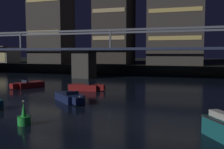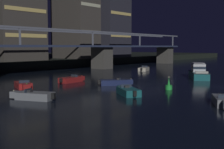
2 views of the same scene
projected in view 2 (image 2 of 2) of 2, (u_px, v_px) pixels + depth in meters
ground_plane at (222, 87)px, 41.56m from camera, size 400.00×400.00×0.00m
river_bridge at (52, 53)px, 64.37m from camera, size 103.54×6.40×9.38m
tower_east_low at (105, 4)px, 98.32m from camera, size 11.08×13.35×35.48m
cabin_cruiser_near_left at (198, 72)px, 53.48m from camera, size 8.88×6.50×2.79m
speedboat_near_center at (144, 69)px, 70.23m from camera, size 5.11×3.02×1.16m
speedboat_near_right at (224, 101)px, 28.77m from camera, size 4.89×3.54×1.16m
speedboat_mid_left at (72, 80)px, 47.70m from camera, size 5.22×2.06×1.16m
speedboat_mid_center at (23, 85)px, 40.72m from camera, size 3.21×5.03×1.16m
speedboat_mid_right at (115, 82)px, 44.03m from camera, size 4.55×4.21×1.16m
speedboat_far_center at (128, 91)px, 35.11m from camera, size 3.88×4.75×1.16m
speedboat_far_right at (33, 96)px, 31.93m from camera, size 3.16×5.05×1.16m
channel_buoy at (169, 86)px, 39.21m from camera, size 0.90×0.90×1.76m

